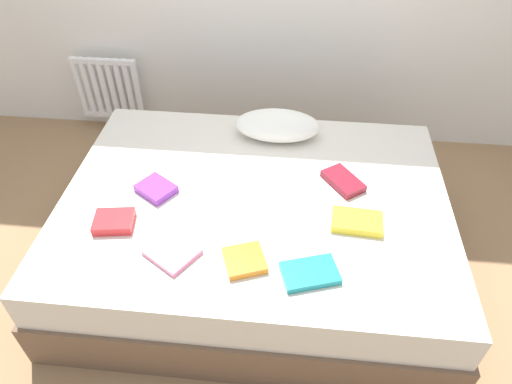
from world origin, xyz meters
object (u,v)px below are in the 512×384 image
bed (255,230)px  textbook_orange (245,260)px  pillow (277,125)px  textbook_teal (310,273)px  radiator (109,89)px  textbook_purple (156,189)px  textbook_red (114,222)px  textbook_maroon (343,181)px  textbook_yellow (357,222)px  textbook_pink (172,252)px

bed → textbook_orange: bearing=-90.0°
pillow → textbook_teal: pillow is taller
pillow → radiator: bearing=152.6°
textbook_purple → bed: bearing=37.1°
textbook_red → textbook_maroon: size_ratio=0.81×
textbook_red → radiator: bearing=102.9°
pillow → textbook_orange: pillow is taller
textbook_teal → textbook_yellow: bearing=38.3°
textbook_orange → textbook_teal: 0.29m
radiator → textbook_purple: bearing=-59.8°
radiator → textbook_pink: 1.86m
pillow → bed: bearing=-98.2°
textbook_pink → textbook_orange: textbook_orange is taller
textbook_maroon → textbook_teal: bearing=-51.2°
textbook_yellow → radiator: bearing=145.8°
pillow → textbook_purple: pillow is taller
textbook_orange → textbook_red: bearing=145.1°
bed → textbook_yellow: bearing=-17.0°
bed → textbook_maroon: bearing=17.1°
textbook_orange → textbook_teal: bearing=-28.3°
bed → textbook_teal: 0.62m
bed → textbook_maroon: size_ratio=8.88×
textbook_yellow → textbook_teal: 0.39m
bed → textbook_red: textbook_red is taller
textbook_pink → textbook_maroon: textbook_maroon is taller
pillow → textbook_maroon: 0.54m
bed → textbook_pink: 0.60m
pillow → textbook_purple: bearing=-136.6°
textbook_pink → textbook_yellow: 0.87m
radiator → textbook_red: 1.59m
textbook_purple → textbook_pink: textbook_purple is taller
textbook_maroon → pillow: bearing=-172.9°
textbook_yellow → textbook_red: bearing=-170.0°
textbook_purple → textbook_teal: bearing=4.6°
radiator → textbook_yellow: (1.72, -1.35, 0.16)m
textbook_teal → textbook_maroon: textbook_maroon is taller
textbook_pink → bed: bearing=85.8°
textbook_pink → textbook_red: size_ratio=1.13×
textbook_teal → textbook_maroon: 0.64m
pillow → textbook_red: (-0.72, -0.80, -0.06)m
textbook_pink → textbook_maroon: (0.78, 0.56, 0.01)m
radiator → textbook_maroon: radiator is taller
textbook_purple → textbook_red: textbook_red is taller
radiator → textbook_orange: bearing=-53.4°
textbook_purple → textbook_orange: 0.66m
textbook_purple → textbook_orange: size_ratio=1.05×
radiator → textbook_purple: size_ratio=2.69×
textbook_orange → textbook_yellow: size_ratio=0.72×
textbook_orange → radiator: bearing=106.2°
radiator → textbook_yellow: 2.20m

